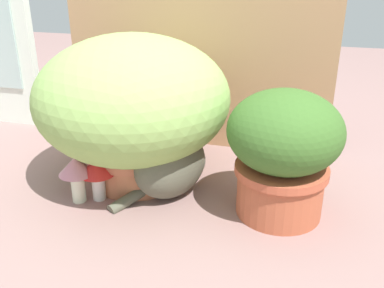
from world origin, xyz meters
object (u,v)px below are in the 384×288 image
(mushroom_ornament_red, at_px, (97,169))
(mushroom_ornament_pink, at_px, (76,170))
(cat, at_px, (174,160))
(leafy_planter, at_px, (283,149))
(grass_planter, at_px, (133,104))

(mushroom_ornament_red, xyz_separation_m, mushroom_ornament_pink, (-0.06, -0.03, 0.00))
(cat, bearing_deg, mushroom_ornament_pink, -154.78)
(mushroom_ornament_red, bearing_deg, cat, 24.59)
(mushroom_ornament_red, distance_m, mushroom_ornament_pink, 0.06)
(leafy_planter, height_order, cat, leafy_planter)
(cat, relative_size, mushroom_ornament_red, 2.23)
(cat, bearing_deg, leafy_planter, -4.54)
(grass_planter, bearing_deg, mushroom_ornament_red, -111.23)
(cat, bearing_deg, mushroom_ornament_red, -155.41)
(leafy_planter, height_order, mushroom_ornament_pink, leafy_planter)
(grass_planter, bearing_deg, cat, -21.10)
(mushroom_ornament_red, height_order, mushroom_ornament_pink, mushroom_ornament_pink)
(grass_planter, height_order, mushroom_ornament_red, grass_planter)
(grass_planter, height_order, mushroom_ornament_pink, grass_planter)
(leafy_planter, bearing_deg, mushroom_ornament_red, -172.42)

